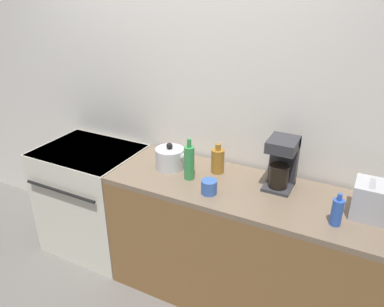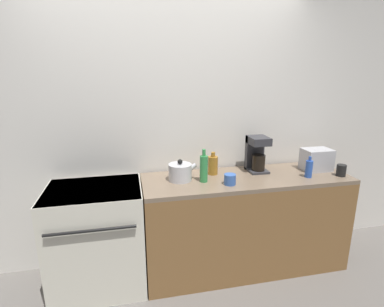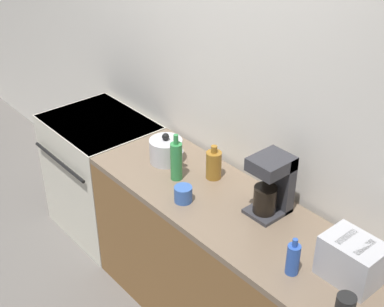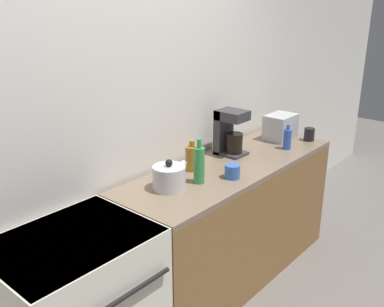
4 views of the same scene
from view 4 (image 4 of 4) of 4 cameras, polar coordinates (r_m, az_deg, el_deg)
name	(u,v)px [view 4 (image 4 of 4)]	position (r m, az deg, el deg)	size (l,w,h in m)	color
wall_back	(123,118)	(2.65, -9.16, 4.70)	(8.00, 0.05, 2.60)	silver
counter_block	(230,221)	(3.19, 5.14, -8.92)	(1.86, 0.60, 0.90)	brown
kettle	(169,177)	(2.57, -3.03, -3.18)	(0.25, 0.20, 0.19)	silver
toaster	(280,127)	(3.57, 11.70, 3.49)	(0.26, 0.19, 0.21)	#BCBCC1
coffee_maker	(229,131)	(3.14, 4.98, 2.98)	(0.17, 0.21, 0.33)	#333338
bottle_green	(199,165)	(2.64, 0.95, -1.49)	(0.07, 0.07, 0.29)	#338C47
bottle_amber	(192,158)	(2.84, 0.01, -0.59)	(0.09, 0.09, 0.21)	#9E6B23
bottle_blue	(287,139)	(3.34, 12.59, 1.91)	(0.06, 0.06, 0.19)	#2D56B7
cup_blue	(232,171)	(2.75, 5.39, -2.39)	(0.10, 0.10, 0.09)	#3860B2
cup_black	(309,134)	(3.60, 15.36, 2.48)	(0.08, 0.08, 0.10)	black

